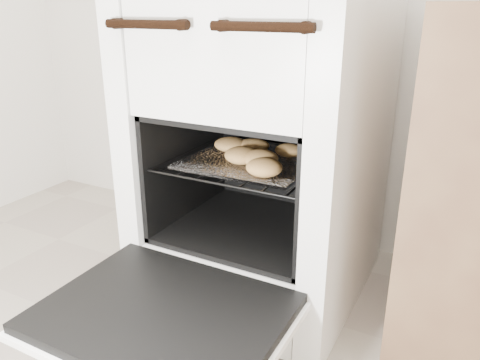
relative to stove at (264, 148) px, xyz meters
name	(u,v)px	position (x,y,z in m)	size (l,w,h in m)	color
stove	(264,148)	(0.00, 0.00, 0.00)	(0.64, 0.71, 0.98)	white
oven_door	(163,316)	(0.00, -0.54, -0.27)	(0.57, 0.45, 0.04)	black
oven_rack	(253,161)	(0.00, -0.07, -0.02)	(0.46, 0.45, 0.01)	black
foil_sheet	(250,161)	(0.00, -0.09, -0.01)	(0.36, 0.32, 0.01)	white
baked_rolls	(254,153)	(0.01, -0.09, 0.01)	(0.31, 0.31, 0.05)	#E4AA5B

